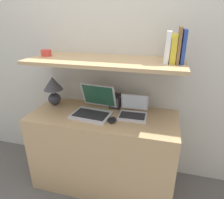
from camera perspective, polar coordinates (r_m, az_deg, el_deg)
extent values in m
cube|color=beige|center=(1.91, 0.21, 12.41)|extent=(6.00, 0.05, 2.40)
cube|color=tan|center=(1.95, -2.41, -14.24)|extent=(1.28, 0.54, 0.74)
cube|color=beige|center=(2.07, -0.13, -4.58)|extent=(1.28, 0.04, 1.19)
cube|color=tan|center=(1.66, -2.19, 10.91)|extent=(1.28, 0.49, 0.03)
ellipsoid|color=#2D2D33|center=(2.01, -16.08, 0.21)|extent=(0.12, 0.12, 0.12)
cylinder|color=tan|center=(1.99, -16.31, 2.26)|extent=(0.02, 0.02, 0.04)
cone|color=#4C4C51|center=(1.96, -16.57, 4.46)|extent=(0.18, 0.18, 0.12)
cube|color=silver|center=(1.74, -5.95, -4.40)|extent=(0.35, 0.26, 0.02)
cube|color=#232326|center=(1.73, -6.10, -4.19)|extent=(0.30, 0.19, 0.00)
cube|color=silver|center=(1.82, -3.89, 1.17)|extent=(0.33, 0.12, 0.23)
cube|color=#235138|center=(1.81, -3.96, 1.17)|extent=(0.30, 0.10, 0.20)
cube|color=silver|center=(1.71, 5.87, -4.80)|extent=(0.24, 0.19, 0.02)
cube|color=#232326|center=(1.70, 5.85, -4.57)|extent=(0.21, 0.13, 0.00)
cube|color=silver|center=(1.78, 6.47, -0.74)|extent=(0.24, 0.05, 0.15)
cube|color=white|center=(1.77, 6.46, -0.77)|extent=(0.21, 0.04, 0.13)
ellipsoid|color=black|center=(1.64, 0.05, -5.83)|extent=(0.07, 0.10, 0.03)
cube|color=black|center=(1.87, 0.90, -0.45)|extent=(0.10, 0.09, 0.13)
cube|color=#59595B|center=(1.83, 0.55, -0.99)|extent=(0.08, 0.00, 0.09)
cube|color=#284293|center=(1.57, 19.79, 13.99)|extent=(0.03, 0.12, 0.24)
cube|color=brown|center=(1.57, 18.58, 14.43)|extent=(0.02, 0.15, 0.26)
cube|color=gold|center=(1.57, 17.17, 13.68)|extent=(0.04, 0.12, 0.21)
cube|color=silver|center=(1.57, 15.60, 14.22)|extent=(0.04, 0.16, 0.23)
cube|color=#CC3D33|center=(1.87, -18.28, 12.52)|extent=(0.07, 0.06, 0.06)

